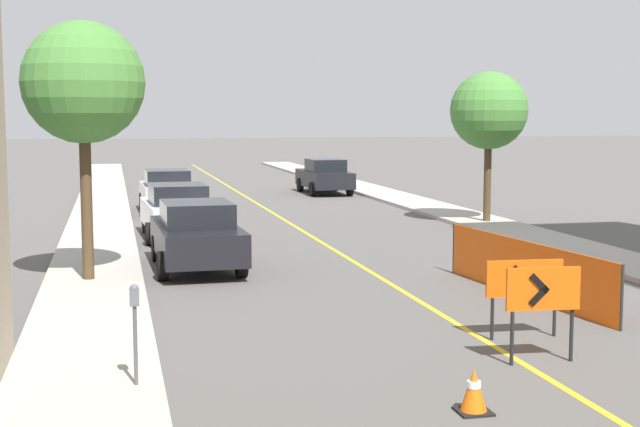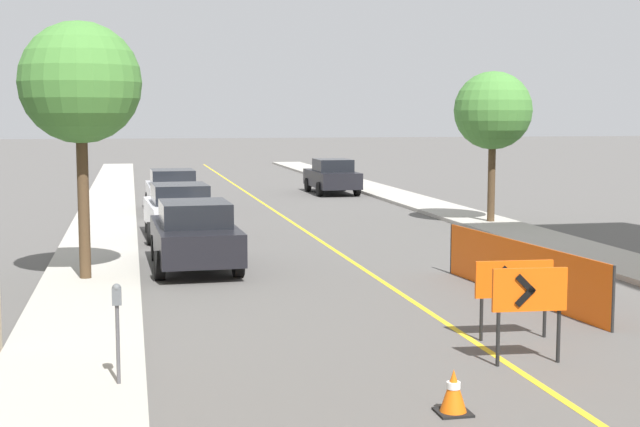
# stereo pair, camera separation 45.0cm
# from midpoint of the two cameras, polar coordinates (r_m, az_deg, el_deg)

# --- Properties ---
(lane_stripe) EXTENTS (0.12, 72.26, 0.01)m
(lane_stripe) POSITION_cam_midpoint_polar(r_m,az_deg,el_deg) (30.19, -2.62, -0.47)
(lane_stripe) COLOR gold
(lane_stripe) RESTS_ON ground_plane
(sidewalk_left) EXTENTS (2.05, 72.26, 0.12)m
(sidewalk_left) POSITION_cam_midpoint_polar(r_m,az_deg,el_deg) (29.70, -14.32, -0.66)
(sidewalk_left) COLOR #ADA89E
(sidewalk_left) RESTS_ON ground_plane
(sidewalk_right) EXTENTS (2.05, 72.26, 0.12)m
(sidewalk_right) POSITION_cam_midpoint_polar(r_m,az_deg,el_deg) (31.87, 8.27, -0.07)
(sidewalk_right) COLOR #ADA89E
(sidewalk_right) RESTS_ON ground_plane
(traffic_cone_third) EXTENTS (0.40, 0.40, 0.54)m
(traffic_cone_third) POSITION_cam_midpoint_polar(r_m,az_deg,el_deg) (10.98, 8.64, -11.17)
(traffic_cone_third) COLOR black
(traffic_cone_third) RESTS_ON ground_plane
(arrow_barricade_primary) EXTENTS (1.10, 0.15, 1.40)m
(arrow_barricade_primary) POSITION_cam_midpoint_polar(r_m,az_deg,el_deg) (13.10, 13.13, -5.03)
(arrow_barricade_primary) COLOR #EF560C
(arrow_barricade_primary) RESTS_ON ground_plane
(arrow_barricade_secondary) EXTENTS (1.27, 0.14, 1.27)m
(arrow_barricade_secondary) POSITION_cam_midpoint_polar(r_m,az_deg,el_deg) (14.53, 12.08, -4.28)
(arrow_barricade_secondary) COLOR #EF560C
(arrow_barricade_secondary) RESTS_ON ground_plane
(safety_mesh_fence) EXTENTS (0.69, 5.88, 1.12)m
(safety_mesh_fence) POSITION_cam_midpoint_polar(r_m,az_deg,el_deg) (17.84, 12.26, -3.50)
(safety_mesh_fence) COLOR #EF560C
(safety_mesh_fence) RESTS_ON ground_plane
(parked_car_curb_near) EXTENTS (1.95, 4.35, 1.59)m
(parked_car_curb_near) POSITION_cam_midpoint_polar(r_m,az_deg,el_deg) (20.83, -8.52, -1.37)
(parked_car_curb_near) COLOR black
(parked_car_curb_near) RESTS_ON ground_plane
(parked_car_curb_mid) EXTENTS (2.01, 4.38, 1.59)m
(parked_car_curb_mid) POSITION_cam_midpoint_polar(r_m,az_deg,el_deg) (26.18, -9.59, 0.16)
(parked_car_curb_mid) COLOR silver
(parked_car_curb_mid) RESTS_ON ground_plane
(parked_car_curb_far) EXTENTS (1.94, 4.34, 1.59)m
(parked_car_curb_far) POSITION_cam_midpoint_polar(r_m,az_deg,el_deg) (33.21, -10.14, 1.43)
(parked_car_curb_far) COLOR #B7B7BC
(parked_car_curb_far) RESTS_ON ground_plane
(parked_car_opposite_side) EXTENTS (1.94, 4.32, 1.59)m
(parked_car_opposite_side) POSITION_cam_midpoint_polar(r_m,az_deg,el_deg) (40.74, -0.02, 2.40)
(parked_car_opposite_side) COLOR black
(parked_car_opposite_side) RESTS_ON ground_plane
(parking_meter_near_curb) EXTENTS (0.12, 0.11, 1.30)m
(parking_meter_near_curb) POSITION_cam_midpoint_polar(r_m,az_deg,el_deg) (11.64, -12.87, -6.29)
(parking_meter_near_curb) COLOR #4C4C51
(parking_meter_near_curb) RESTS_ON sidewalk_left
(street_tree_left_near) EXTENTS (2.53, 2.53, 5.38)m
(street_tree_left_near) POSITION_cam_midpoint_polar(r_m,az_deg,el_deg) (19.24, -15.58, 8.01)
(street_tree_left_near) COLOR #4C3823
(street_tree_left_near) RESTS_ON sidewalk_left
(street_tree_right_near) EXTENTS (2.52, 2.52, 4.86)m
(street_tree_right_near) POSITION_cam_midpoint_polar(r_m,az_deg,el_deg) (29.45, 10.32, 6.47)
(street_tree_right_near) COLOR #4C3823
(street_tree_right_near) RESTS_ON sidewalk_right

